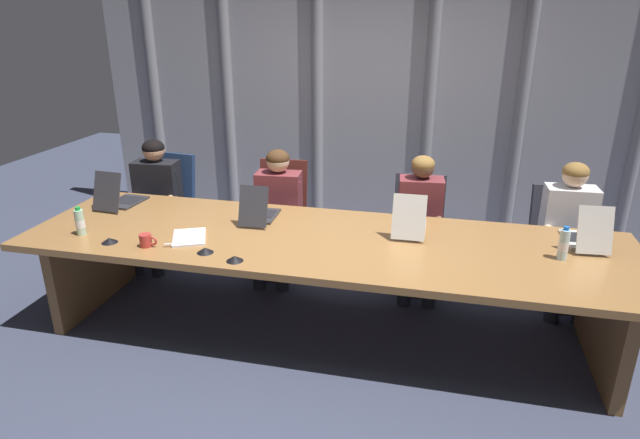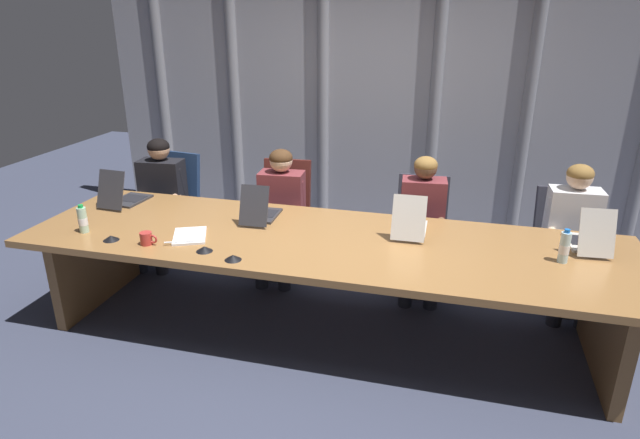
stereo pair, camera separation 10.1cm
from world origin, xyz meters
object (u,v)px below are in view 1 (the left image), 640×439
Objects in this scene: water_bottle_secondary at (80,222)px; conference_mic_right_side at (235,258)px; laptop_center at (409,224)px; conference_mic_middle at (205,250)px; person_center at (420,218)px; office_chair_left_end at (168,220)px; laptop_left_end at (120,199)px; water_bottle_primary at (564,245)px; conference_mic_left_side at (109,240)px; person_left_end at (154,195)px; coffee_mug_near at (146,240)px; person_right_mid at (569,228)px; laptop_right_mid at (585,237)px; office_chair_right_mid at (558,257)px; person_left_mid at (277,206)px; laptop_left_mid at (260,213)px; office_chair_center at (416,244)px; spiral_notepad at (189,237)px; office_chair_left_mid at (281,230)px.

water_bottle_secondary reaches higher than conference_mic_right_side.
laptop_center is 1.44m from conference_mic_middle.
office_chair_left_end is at bearing -99.17° from person_center.
laptop_left_end is 1.99× the size of water_bottle_primary.
person_left_end is at bearing 106.43° from conference_mic_left_side.
person_left_end is 1.39m from coffee_mug_near.
office_chair_left_end is 0.84× the size of person_right_mid.
laptop_right_mid is 4.01× the size of conference_mic_middle.
person_left_mid is (-2.35, -0.16, 0.30)m from office_chair_right_mid.
person_left_end reaches higher than laptop_right_mid.
laptop_left_end is 1.27m from conference_mic_middle.
laptop_left_end is at bearing 149.14° from conference_mic_right_side.
laptop_left_mid reaches higher than office_chair_center.
office_chair_left_end reaches higher than office_chair_right_mid.
office_chair_left_end is at bearing 163.85° from water_bottle_primary.
spiral_notepad is (-0.31, -1.03, 0.10)m from person_left_mid.
conference_mic_middle is (0.71, -0.00, 0.00)m from conference_mic_left_side.
laptop_right_mid is at bearing -85.94° from laptop_left_end.
conference_mic_left_side is at bearing 176.76° from spiral_notepad.
person_center is 1.81m from conference_mic_middle.
person_left_end is at bearing -92.45° from person_right_mid.
water_bottle_secondary is (-3.44, -1.14, 0.18)m from person_right_mid.
spiral_notepad is at bearing 137.34° from conference_mic_middle.
office_chair_center is 8.31× the size of conference_mic_right_side.
conference_mic_left_side is (-3.17, -1.22, 0.10)m from person_right_mid.
office_chair_left_end is 1.00× the size of office_chair_left_mid.
spiral_notepad is at bearing -53.58° from office_chair_center.
office_chair_left_mid is at bearing -176.42° from person_left_mid.
person_left_end is 1.28m from conference_mic_left_side.
person_right_mid is at bearing 95.24° from office_chair_left_end.
office_chair_center is 1.21m from person_right_mid.
coffee_mug_near is at bearing 32.19° from office_chair_left_end.
person_right_mid is at bearing -78.19° from laptop_left_mid.
water_bottle_secondary is (-3.24, -0.34, -0.01)m from water_bottle_primary.
person_left_end is 1.02× the size of person_left_mid.
office_chair_right_mid is at bearing 78.18° from water_bottle_primary.
conference_mic_middle is 0.25m from conference_mic_right_side.
laptop_right_mid is 2.50m from office_chair_left_mid.
office_chair_left_mid is at bearing 60.37° from conference_mic_left_side.
person_left_mid reaches higher than office_chair_right_mid.
laptop_left_end is 1.21m from laptop_left_mid.
water_bottle_secondary is at bearing 163.41° from conference_mic_left_side.
laptop_left_end is 3.33m from water_bottle_primary.
coffee_mug_near is at bearing -171.02° from water_bottle_primary.
office_chair_right_mid is 3.54m from person_left_end.
office_chair_left_mid is at bearing -99.32° from office_chair_right_mid.
office_chair_left_mid is 0.85× the size of person_center.
person_center is (1.25, -0.16, 0.28)m from office_chair_left_mid.
laptop_right_mid is 1.24m from person_center.
conference_mic_left_side and conference_mic_middle have the same top height.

